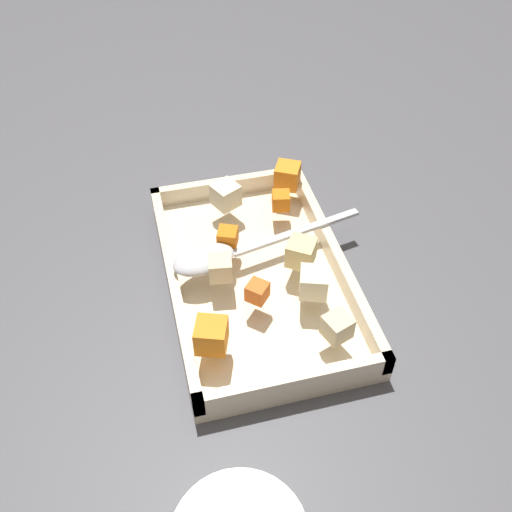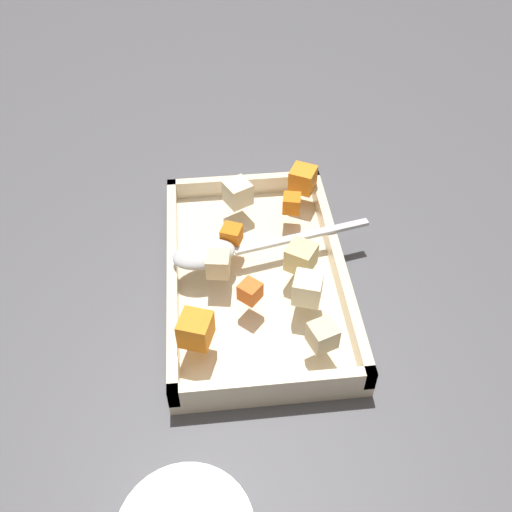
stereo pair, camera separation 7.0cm
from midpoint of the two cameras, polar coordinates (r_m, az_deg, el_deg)
The scene contains 13 objects.
ground_plane at distance 0.75m, azimuth 1.65°, elevation -2.45°, with size 4.00×4.00×0.00m, color #4C4C51.
baking_dish at distance 0.73m, azimuth 2.75°, elevation -2.29°, with size 0.35×0.22×0.04m.
carrot_chunk_rim_edge at distance 0.73m, azimuth 0.36°, elevation 1.94°, with size 0.02×0.02×0.02m, color orange.
carrot_chunk_near_left at distance 0.78m, azimuth 6.10°, elevation 5.01°, with size 0.02×0.02×0.02m, color orange.
carrot_chunk_center at distance 0.66m, azimuth 2.18°, elevation -3.65°, with size 0.02×0.02×0.02m, color orange.
carrot_chunk_corner_ne at distance 0.62m, azimuth -2.68°, elevation -7.34°, with size 0.03×0.03×0.03m, color orange.
carrot_chunk_corner_nw at distance 0.81m, azimuth 7.09°, elevation 7.36°, with size 0.03×0.03×0.03m, color orange.
potato_chunk_mid_left at distance 0.78m, azimuth 0.97°, elevation 6.08°, with size 0.03×0.03×0.03m, color beige.
potato_chunk_heap_top at distance 0.67m, azimuth 8.07°, elevation -3.31°, with size 0.03×0.03×0.03m, color beige.
potato_chunk_corner_sw at distance 0.63m, azimuth 9.73°, elevation -7.81°, with size 0.03×0.03×0.03m, color beige.
potato_chunk_front_center at distance 0.70m, azimuth 7.29°, elevation -0.25°, with size 0.03×0.03×0.03m, color #E0CC89.
potato_chunk_far_left at distance 0.69m, azimuth -0.81°, elevation -0.93°, with size 0.03×0.03×0.03m, color beige.
serving_spoon at distance 0.71m, azimuth -1.18°, elevation 0.23°, with size 0.08×0.26×0.02m.
Camera 2 is at (-0.50, 0.04, 0.55)m, focal length 41.02 mm.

